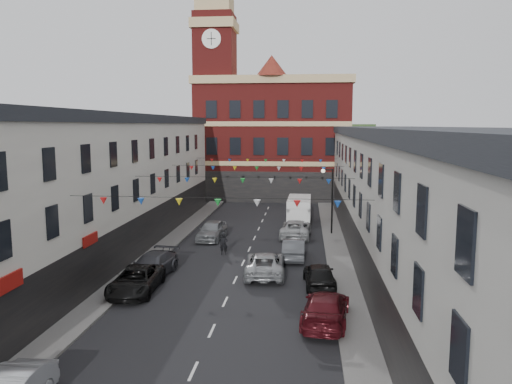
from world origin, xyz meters
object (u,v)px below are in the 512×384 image
(street_lamp, at_px, (329,192))
(white_van, at_px, (299,210))
(car_left_c, at_px, (136,280))
(car_right_d, at_px, (320,275))
(car_left_d, at_px, (152,265))
(car_right_e, at_px, (294,249))
(moving_car, at_px, (265,264))
(car_right_c, at_px, (326,308))
(pedestrian, at_px, (224,244))
(car_left_e, at_px, (212,230))
(car_right_f, at_px, (296,229))

(street_lamp, relative_size, white_van, 1.02)
(car_left_c, bearing_deg, car_right_d, 8.59)
(car_left_d, bearing_deg, white_van, 71.14)
(car_right_e, height_order, moving_car, moving_car)
(car_left_c, relative_size, car_right_d, 1.19)
(car_right_c, bearing_deg, pedestrian, -52.87)
(moving_car, bearing_deg, car_left_e, -64.33)
(car_left_e, height_order, car_right_c, car_left_e)
(moving_car, height_order, pedestrian, pedestrian)
(car_right_c, bearing_deg, car_right_d, -81.09)
(car_right_d, distance_m, moving_car, 4.15)
(street_lamp, xyz_separation_m, car_left_c, (-12.05, -16.94, -3.16))
(car_right_d, distance_m, pedestrian, 9.96)
(moving_car, xyz_separation_m, white_van, (2.00, 17.87, 0.53))
(car_right_c, relative_size, car_right_d, 1.20)
(car_right_c, bearing_deg, street_lamp, -85.74)
(car_left_d, relative_size, car_right_c, 0.97)
(car_right_e, relative_size, white_van, 0.78)
(car_right_c, xyz_separation_m, moving_car, (-3.70, 7.75, -0.02))
(car_right_e, distance_m, moving_car, 4.60)
(car_left_d, height_order, car_right_d, car_right_d)
(moving_car, bearing_deg, car_right_f, -102.15)
(car_right_f, bearing_deg, car_left_d, 56.89)
(car_left_c, height_order, car_right_c, car_right_c)
(car_right_c, bearing_deg, car_left_e, -55.37)
(car_left_c, distance_m, car_right_e, 12.43)
(car_left_e, bearing_deg, car_right_d, -48.71)
(car_right_c, relative_size, car_right_f, 0.97)
(car_left_d, bearing_deg, car_right_f, 61.41)
(street_lamp, height_order, car_left_e, street_lamp)
(white_van, bearing_deg, moving_car, -95.42)
(street_lamp, bearing_deg, moving_car, -110.49)
(car_right_e, relative_size, car_right_f, 0.83)
(moving_car, bearing_deg, car_right_c, 112.29)
(street_lamp, bearing_deg, car_right_c, -92.94)
(car_left_d, height_order, moving_car, moving_car)
(car_right_f, xyz_separation_m, pedestrian, (-5.34, -6.65, 0.07))
(car_left_c, relative_size, white_van, 0.91)
(car_left_c, bearing_deg, car_left_e, 80.15)
(street_lamp, distance_m, white_van, 6.40)
(car_left_e, height_order, car_right_e, car_left_e)
(white_van, relative_size, pedestrian, 3.50)
(car_right_e, bearing_deg, car_right_f, -90.20)
(street_lamp, xyz_separation_m, white_van, (-2.75, 5.16, -2.61))
(street_lamp, relative_size, pedestrian, 3.58)
(car_left_c, height_order, car_right_d, car_right_d)
(car_right_c, xyz_separation_m, white_van, (-1.70, 25.62, 0.52))
(car_right_d, bearing_deg, street_lamp, -98.87)
(car_right_d, bearing_deg, pedestrian, -48.93)
(car_right_c, bearing_deg, car_left_c, -10.54)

